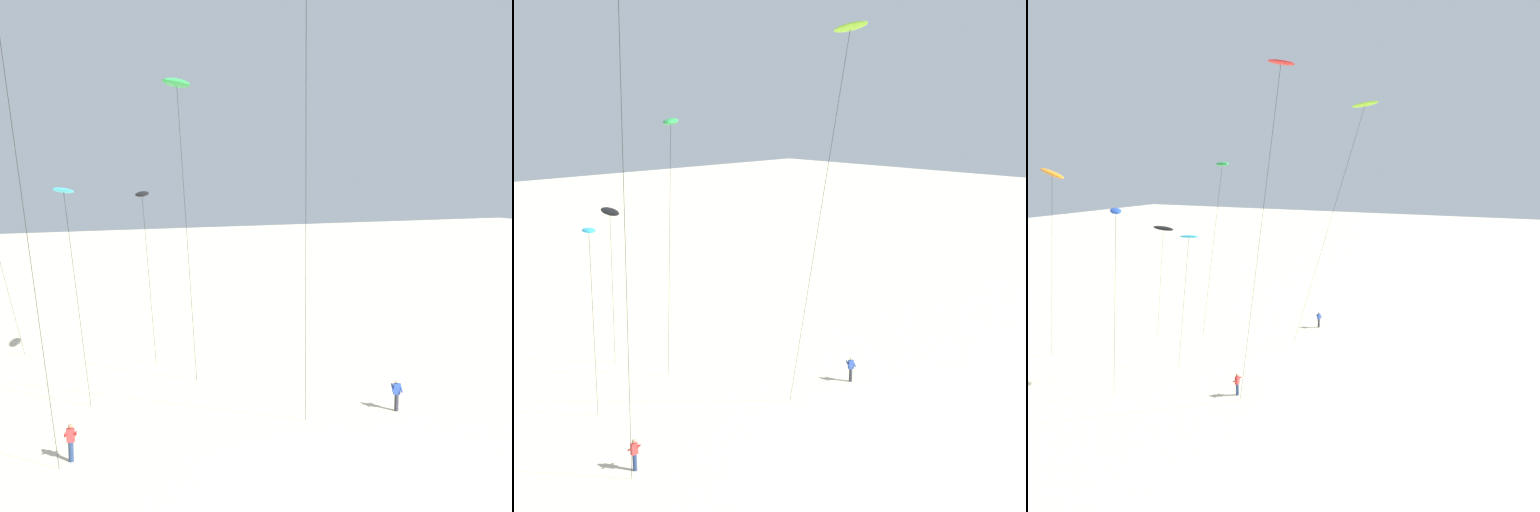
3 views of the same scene
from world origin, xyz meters
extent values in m
plane|color=beige|center=(0.00, 0.00, 0.00)|extent=(260.00, 260.00, 0.00)
ellipsoid|color=black|center=(-3.80, 18.40, 11.07)|extent=(1.49, 2.82, 0.49)
cylinder|color=#262626|center=(-3.12, 19.62, 5.48)|extent=(1.39, 2.47, 10.97)
cylinder|color=#262626|center=(-0.48, 4.11, 10.50)|extent=(4.12, 7.36, 21.00)
ellipsoid|color=green|center=(-3.53, 12.19, 16.76)|extent=(2.51, 2.59, 0.49)
cylinder|color=#262626|center=(-2.38, 14.27, 8.31)|extent=(2.34, 4.18, 16.63)
cylinder|color=#262626|center=(-11.76, 4.69, 11.06)|extent=(2.47, 4.40, 22.12)
ellipsoid|color=#33BFE0|center=(-9.29, 11.71, 11.46)|extent=(1.71, 2.58, 0.44)
cylinder|color=#262626|center=(-8.57, 12.98, 5.69)|extent=(1.46, 2.58, 11.38)
cylinder|color=#33333D|center=(6.51, 7.04, 0.44)|extent=(0.22, 0.22, 0.88)
cube|color=#2D4CA5|center=(6.51, 7.04, 1.17)|extent=(0.39, 0.31, 0.58)
sphere|color=beige|center=(6.51, 7.04, 1.57)|extent=(0.20, 0.20, 0.20)
cylinder|color=#2D4CA5|center=(6.71, 6.96, 1.22)|extent=(0.27, 0.50, 0.39)
cylinder|color=#2D4CA5|center=(6.31, 7.12, 1.22)|extent=(0.27, 0.50, 0.39)
cylinder|color=navy|center=(-9.96, 7.43, 0.44)|extent=(0.22, 0.22, 0.88)
cube|color=red|center=(-9.96, 7.43, 1.17)|extent=(0.35, 0.22, 0.58)
sphere|color=#9E7051|center=(-9.96, 7.43, 1.57)|extent=(0.20, 0.20, 0.20)
cylinder|color=red|center=(-10.18, 7.45, 1.22)|extent=(0.12, 0.51, 0.39)
cylinder|color=red|center=(-9.74, 7.42, 1.22)|extent=(0.12, 0.51, 0.39)
camera|label=1|loc=(-14.11, -21.32, 12.17)|focal=47.94mm
camera|label=2|loc=(-27.90, -20.03, 18.05)|focal=49.97mm
camera|label=3|loc=(-37.88, -8.82, 16.57)|focal=33.01mm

